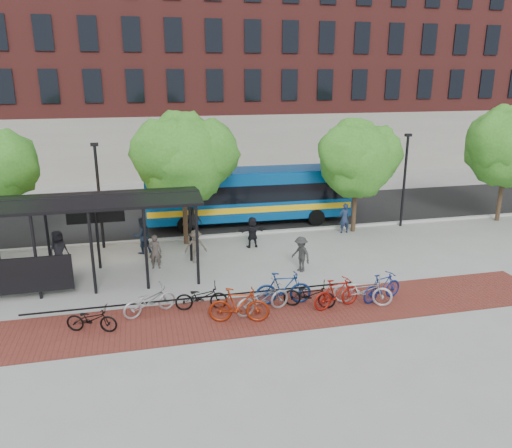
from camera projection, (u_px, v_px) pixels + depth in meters
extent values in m
plane|color=#9E9E99|center=(260.00, 262.00, 22.64)|extent=(160.00, 160.00, 0.00)
cube|color=black|center=(229.00, 215.00, 30.10)|extent=(160.00, 8.00, 0.01)
cube|color=#B7B7B2|center=(242.00, 234.00, 26.35)|extent=(160.00, 0.25, 0.12)
cube|color=maroon|center=(238.00, 316.00, 17.55)|extent=(24.00, 3.00, 0.01)
cube|color=black|center=(198.00, 309.00, 18.10)|extent=(12.00, 0.05, 0.95)
cube|color=maroon|center=(299.00, 53.00, 46.14)|extent=(55.00, 14.00, 20.00)
cube|color=#7A664C|center=(21.00, 5.00, 52.06)|extent=(22.00, 22.00, 30.00)
cylinder|color=black|center=(36.00, 258.00, 18.48)|extent=(0.12, 0.12, 3.30)
cylinder|color=black|center=(48.00, 236.00, 20.99)|extent=(0.12, 0.12, 3.30)
cylinder|color=black|center=(92.00, 253.00, 18.91)|extent=(0.12, 0.12, 3.30)
cylinder|color=black|center=(97.00, 232.00, 21.43)|extent=(0.12, 0.12, 3.30)
cylinder|color=black|center=(146.00, 249.00, 19.35)|extent=(0.12, 0.12, 3.30)
cylinder|color=black|center=(145.00, 229.00, 21.87)|extent=(0.12, 0.12, 3.30)
cylinder|color=black|center=(197.00, 245.00, 19.79)|extent=(0.12, 0.12, 3.30)
cylinder|color=black|center=(190.00, 226.00, 22.30)|extent=(0.12, 0.12, 3.30)
cube|color=black|center=(9.00, 277.00, 18.40)|extent=(4.50, 0.08, 1.40)
cube|color=black|center=(61.00, 205.00, 18.78)|extent=(10.60, 1.65, 0.29)
cube|color=black|center=(66.00, 196.00, 20.08)|extent=(10.60, 1.65, 0.29)
cube|color=black|center=(69.00, 202.00, 20.85)|extent=(9.00, 0.10, 0.40)
cube|color=black|center=(96.00, 215.00, 21.31)|extent=(2.40, 0.12, 0.70)
cube|color=#FF7200|center=(96.00, 214.00, 21.38)|extent=(2.20, 0.02, 0.55)
sphere|color=#33721E|center=(2.00, 165.00, 22.26)|extent=(3.20, 3.20, 3.20)
cylinder|color=#382619|center=(185.00, 219.00, 24.70)|extent=(0.24, 0.24, 2.52)
sphere|color=#33721E|center=(183.00, 160.00, 23.84)|extent=(4.20, 4.20, 4.20)
sphere|color=#33721E|center=(204.00, 153.00, 24.17)|extent=(3.36, 3.36, 3.36)
sphere|color=#33721E|center=(165.00, 154.00, 23.27)|extent=(3.15, 3.15, 3.15)
sphere|color=#33721E|center=(183.00, 143.00, 24.01)|extent=(2.94, 2.94, 2.94)
cylinder|color=#382619|center=(354.00, 211.00, 26.70)|extent=(0.24, 0.24, 2.27)
sphere|color=#33721E|center=(357.00, 162.00, 25.93)|extent=(3.80, 3.80, 3.80)
sphere|color=#33721E|center=(372.00, 155.00, 26.23)|extent=(3.04, 3.04, 3.04)
sphere|color=#33721E|center=(346.00, 155.00, 25.36)|extent=(2.85, 2.85, 2.85)
sphere|color=#33721E|center=(356.00, 145.00, 26.09)|extent=(2.66, 2.66, 2.66)
cylinder|color=#382619|center=(500.00, 200.00, 28.64)|extent=(0.24, 0.24, 2.45)
sphere|color=#33721E|center=(507.00, 148.00, 27.77)|extent=(4.40, 4.40, 4.40)
sphere|color=#33721E|center=(498.00, 142.00, 27.18)|extent=(3.30, 3.30, 3.30)
sphere|color=#33721E|center=(506.00, 133.00, 27.93)|extent=(3.08, 3.08, 3.08)
cylinder|color=black|center=(99.00, 198.00, 23.75)|extent=(0.14, 0.14, 5.00)
cube|color=black|center=(94.00, 144.00, 23.00)|extent=(0.35, 0.20, 0.15)
cylinder|color=black|center=(404.00, 182.00, 27.24)|extent=(0.14, 0.14, 5.00)
cube|color=black|center=(408.00, 135.00, 26.49)|extent=(0.35, 0.20, 0.15)
cube|color=#07478A|center=(248.00, 193.00, 28.02)|extent=(11.44, 2.76, 2.61)
cube|color=black|center=(248.00, 190.00, 27.96)|extent=(11.22, 2.80, 0.95)
cube|color=yellow|center=(249.00, 204.00, 28.21)|extent=(11.33, 2.81, 0.33)
cube|color=#07478A|center=(248.00, 171.00, 27.66)|extent=(11.21, 2.51, 0.17)
cylinder|color=black|center=(186.00, 225.00, 26.53)|extent=(0.92, 0.29, 0.91)
cylinder|color=black|center=(183.00, 213.00, 28.84)|extent=(0.92, 0.29, 0.91)
cylinder|color=black|center=(316.00, 217.00, 27.94)|extent=(0.92, 0.29, 0.91)
cylinder|color=black|center=(304.00, 206.00, 30.25)|extent=(0.92, 0.29, 0.91)
imported|color=black|center=(92.00, 319.00, 16.41)|extent=(1.81, 1.07, 0.90)
imported|color=#A4A3A6|center=(150.00, 301.00, 17.59)|extent=(2.08, 1.39, 1.04)
imported|color=black|center=(201.00, 297.00, 17.94)|extent=(1.94, 0.86, 0.99)
imported|color=maroon|center=(239.00, 305.00, 16.99)|extent=(2.17, 1.03, 1.26)
imported|color=#959597|center=(263.00, 298.00, 17.69)|extent=(2.24, 1.30, 1.11)
imported|color=navy|center=(283.00, 288.00, 18.34)|extent=(2.14, 0.82, 1.25)
imported|color=black|center=(309.00, 294.00, 18.12)|extent=(2.01, 1.34, 1.00)
imported|color=maroon|center=(337.00, 293.00, 18.04)|extent=(1.97, 0.93, 1.14)
imported|color=#BCBDBF|center=(363.00, 290.00, 18.32)|extent=(2.27, 1.57, 1.13)
imported|color=navy|center=(382.00, 287.00, 18.63)|extent=(1.89, 1.04, 1.10)
imported|color=black|center=(59.00, 250.00, 21.52)|extent=(1.02, 0.99, 1.76)
imported|color=#433935|center=(155.00, 252.00, 21.67)|extent=(0.63, 0.48, 1.55)
imported|color=#1D2C44|center=(142.00, 235.00, 23.49)|extent=(1.05, 0.95, 1.75)
imported|color=#4F473B|center=(196.00, 246.00, 22.31)|extent=(1.03, 0.64, 1.54)
imported|color=#252525|center=(192.00, 224.00, 25.31)|extent=(1.07, 0.58, 1.74)
imported|color=black|center=(252.00, 232.00, 24.33)|extent=(1.44, 0.53, 1.53)
imported|color=#1E2B47|center=(345.00, 218.00, 26.51)|extent=(0.62, 0.43, 1.63)
imported|color=#2B2B2B|center=(301.00, 254.00, 21.34)|extent=(0.96, 1.16, 1.56)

